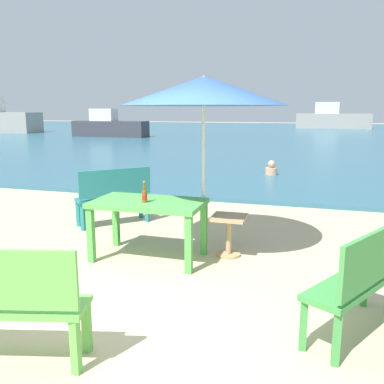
% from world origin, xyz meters
% --- Properties ---
extents(ground_plane, '(120.00, 120.00, 0.00)m').
position_xyz_m(ground_plane, '(0.00, 0.00, 0.00)').
color(ground_plane, '#C6B287').
extents(sea_water, '(120.00, 50.00, 0.08)m').
position_xyz_m(sea_water, '(0.00, 30.00, 0.04)').
color(sea_water, '#2D6075').
rests_on(sea_water, ground_plane).
extents(picnic_table_green, '(1.40, 0.80, 0.76)m').
position_xyz_m(picnic_table_green, '(-0.28, 1.54, 0.65)').
color(picnic_table_green, '#4C9E47').
rests_on(picnic_table_green, ground_plane).
extents(beer_bottle_amber, '(0.07, 0.07, 0.26)m').
position_xyz_m(beer_bottle_amber, '(-0.29, 1.44, 0.85)').
color(beer_bottle_amber, brown).
rests_on(beer_bottle_amber, picnic_table_green).
extents(patio_umbrella, '(2.10, 2.10, 2.30)m').
position_xyz_m(patio_umbrella, '(0.34, 1.92, 2.12)').
color(patio_umbrella, silver).
rests_on(patio_umbrella, ground_plane).
extents(side_table_wood, '(0.44, 0.44, 0.54)m').
position_xyz_m(side_table_wood, '(0.69, 1.91, 0.35)').
color(side_table_wood, tan).
rests_on(side_table_wood, ground_plane).
extents(bench_teal_center, '(1.10, 1.11, 0.95)m').
position_xyz_m(bench_teal_center, '(-1.43, 2.83, 0.54)').
color(bench_teal_center, '#237275').
rests_on(bench_teal_center, ground_plane).
extents(bench_green_left, '(0.91, 1.22, 0.95)m').
position_xyz_m(bench_green_left, '(2.15, 0.32, 0.54)').
color(bench_green_left, '#3D8C42').
rests_on(bench_green_left, ground_plane).
extents(bench_green_right, '(1.25, 0.65, 0.95)m').
position_xyz_m(bench_green_right, '(-0.42, -0.91, 0.54)').
color(bench_green_right, '#60B24C').
rests_on(bench_green_right, ground_plane).
extents(swimmer_person, '(0.34, 0.34, 0.41)m').
position_xyz_m(swimmer_person, '(0.55, 8.51, 0.24)').
color(swimmer_person, tan).
rests_on(swimmer_person, sea_water).
extents(boat_ferry, '(5.15, 1.40, 1.87)m').
position_xyz_m(boat_ferry, '(-11.78, 22.33, 0.75)').
color(boat_ferry, '#38383F').
rests_on(boat_ferry, sea_water).
extents(boat_barge, '(6.94, 1.89, 2.52)m').
position_xyz_m(boat_barge, '(3.13, 39.84, 0.99)').
color(boat_barge, gray).
rests_on(boat_barge, sea_water).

